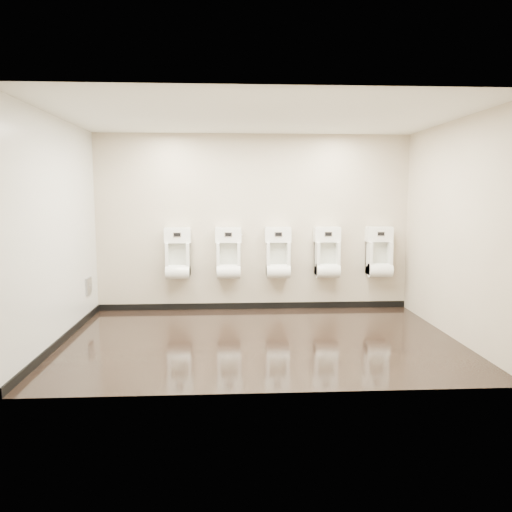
{
  "coord_description": "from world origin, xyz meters",
  "views": [
    {
      "loc": [
        -0.41,
        -6.22,
        1.85
      ],
      "look_at": [
        -0.03,
        0.55,
        1.01
      ],
      "focal_mm": 35.0,
      "sensor_mm": 36.0,
      "label": 1
    }
  ],
  "objects_px": {
    "access_panel": "(89,286)",
    "urinal_0": "(178,257)",
    "urinal_1": "(228,257)",
    "urinal_3": "(327,256)",
    "urinal_2": "(278,257)",
    "urinal_4": "(379,256)"
  },
  "relations": [
    {
      "from": "access_panel",
      "to": "urinal_0",
      "type": "distance_m",
      "value": 1.4
    },
    {
      "from": "urinal_1",
      "to": "urinal_4",
      "type": "relative_size",
      "value": 1.0
    },
    {
      "from": "urinal_1",
      "to": "access_panel",
      "type": "bearing_deg",
      "value": -168.85
    },
    {
      "from": "urinal_2",
      "to": "urinal_4",
      "type": "relative_size",
      "value": 1.0
    },
    {
      "from": "urinal_1",
      "to": "urinal_3",
      "type": "bearing_deg",
      "value": 0.0
    },
    {
      "from": "access_panel",
      "to": "urinal_0",
      "type": "xyz_separation_m",
      "value": [
        1.28,
        0.41,
        0.37
      ]
    },
    {
      "from": "access_panel",
      "to": "urinal_2",
      "type": "xyz_separation_m",
      "value": [
        2.86,
        0.41,
        0.37
      ]
    },
    {
      "from": "urinal_4",
      "to": "urinal_3",
      "type": "bearing_deg",
      "value": 180.0
    },
    {
      "from": "urinal_0",
      "to": "urinal_3",
      "type": "relative_size",
      "value": 1.0
    },
    {
      "from": "access_panel",
      "to": "urinal_0",
      "type": "height_order",
      "value": "urinal_0"
    },
    {
      "from": "access_panel",
      "to": "urinal_1",
      "type": "distance_m",
      "value": 2.15
    },
    {
      "from": "urinal_1",
      "to": "urinal_3",
      "type": "relative_size",
      "value": 1.0
    },
    {
      "from": "urinal_0",
      "to": "urinal_1",
      "type": "distance_m",
      "value": 0.79
    },
    {
      "from": "urinal_0",
      "to": "urinal_1",
      "type": "bearing_deg",
      "value": 0.0
    },
    {
      "from": "urinal_4",
      "to": "access_panel",
      "type": "bearing_deg",
      "value": -174.8
    },
    {
      "from": "urinal_2",
      "to": "urinal_4",
      "type": "xyz_separation_m",
      "value": [
        1.64,
        0.0,
        0.0
      ]
    },
    {
      "from": "urinal_3",
      "to": "urinal_4",
      "type": "bearing_deg",
      "value": 0.0
    },
    {
      "from": "urinal_4",
      "to": "urinal_0",
      "type": "bearing_deg",
      "value": 180.0
    },
    {
      "from": "access_panel",
      "to": "urinal_3",
      "type": "xyz_separation_m",
      "value": [
        3.66,
        0.41,
        0.37
      ]
    },
    {
      "from": "urinal_0",
      "to": "urinal_2",
      "type": "height_order",
      "value": "same"
    },
    {
      "from": "urinal_3",
      "to": "urinal_4",
      "type": "distance_m",
      "value": 0.84
    },
    {
      "from": "access_panel",
      "to": "urinal_4",
      "type": "bearing_deg",
      "value": 5.2
    }
  ]
}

